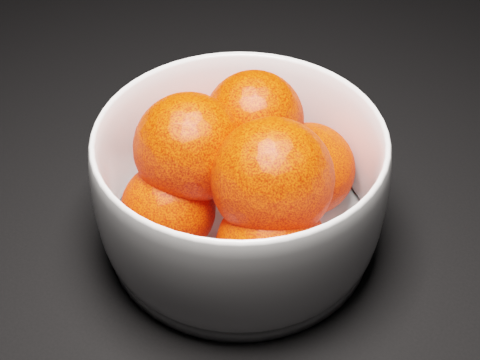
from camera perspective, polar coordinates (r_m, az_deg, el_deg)
The scene contains 3 objects.
ground at distance 0.76m, azimuth -1.75°, elevation 12.26°, with size 3.00×3.00×0.00m, color black.
bowl at distance 0.49m, azimuth 0.00°, elevation -0.45°, with size 0.21×0.21×0.10m.
orange_pile at distance 0.47m, azimuth 0.25°, elevation 0.59°, with size 0.16×0.16×0.12m.
Camera 1 is at (0.34, -0.56, 0.38)m, focal length 50.00 mm.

